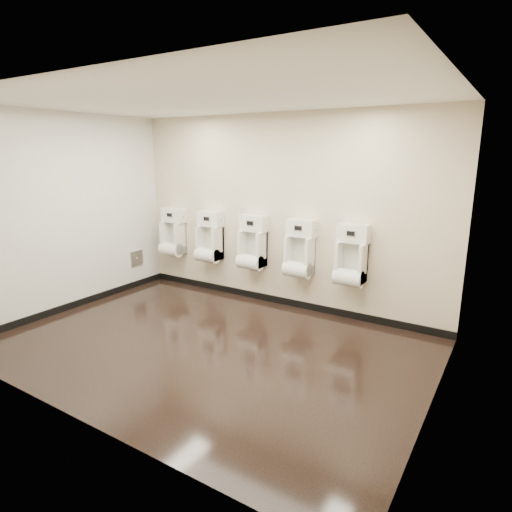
{
  "coord_description": "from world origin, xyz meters",
  "views": [
    {
      "loc": [
        3.0,
        -3.7,
        2.26
      ],
      "look_at": [
        0.33,
        0.55,
        1.03
      ],
      "focal_mm": 30.0,
      "sensor_mm": 36.0,
      "label": 1
    }
  ],
  "objects": [
    {
      "name": "ground",
      "position": [
        0.0,
        0.0,
        0.0
      ],
      "size": [
        5.0,
        3.5,
        0.0
      ],
      "primitive_type": "cube",
      "color": "black",
      "rests_on": "ground"
    },
    {
      "name": "urinal_3",
      "position": [
        0.39,
        1.61,
        0.87
      ],
      "size": [
        0.43,
        0.32,
        0.8
      ],
      "color": "silver",
      "rests_on": "back_wall"
    },
    {
      "name": "front_wall",
      "position": [
        0.0,
        -1.75,
        1.4
      ],
      "size": [
        5.0,
        0.02,
        2.8
      ],
      "primitive_type": "cube",
      "color": "beige",
      "rests_on": "ground"
    },
    {
      "name": "right_wall",
      "position": [
        2.5,
        0.0,
        1.4
      ],
      "size": [
        0.02,
        3.5,
        2.8
      ],
      "primitive_type": "cube",
      "color": "beige",
      "rests_on": "ground"
    },
    {
      "name": "urinal_0",
      "position": [
        -2.01,
        1.61,
        0.87
      ],
      "size": [
        0.43,
        0.32,
        0.8
      ],
      "color": "silver",
      "rests_on": "back_wall"
    },
    {
      "name": "ceiling",
      "position": [
        0.0,
        0.0,
        2.8
      ],
      "size": [
        5.0,
        3.5,
        0.0
      ],
      "primitive_type": "cube",
      "color": "silver"
    },
    {
      "name": "skirting_left",
      "position": [
        -2.49,
        0.0,
        0.05
      ],
      "size": [
        0.02,
        3.5,
        0.1
      ],
      "primitive_type": "cube",
      "color": "black",
      "rests_on": "ground"
    },
    {
      "name": "skirting_back",
      "position": [
        0.0,
        1.74,
        0.05
      ],
      "size": [
        5.0,
        0.02,
        0.1
      ],
      "primitive_type": "cube",
      "color": "black",
      "rests_on": "ground"
    },
    {
      "name": "urinal_2",
      "position": [
        -0.4,
        1.61,
        0.87
      ],
      "size": [
        0.43,
        0.32,
        0.8
      ],
      "color": "silver",
      "rests_on": "back_wall"
    },
    {
      "name": "back_wall",
      "position": [
        0.0,
        1.75,
        1.4
      ],
      "size": [
        5.0,
        0.02,
        2.8
      ],
      "primitive_type": "cube",
      "color": "beige",
      "rests_on": "ground"
    },
    {
      "name": "access_panel",
      "position": [
        -2.48,
        1.2,
        0.5
      ],
      "size": [
        0.04,
        0.25,
        0.25
      ],
      "color": "#9E9EA3",
      "rests_on": "left_wall"
    },
    {
      "name": "left_wall",
      "position": [
        -2.5,
        0.0,
        1.4
      ],
      "size": [
        0.02,
        3.5,
        2.8
      ],
      "primitive_type": "cube",
      "color": "beige",
      "rests_on": "ground"
    },
    {
      "name": "urinal_4",
      "position": [
        1.15,
        1.61,
        0.87
      ],
      "size": [
        0.43,
        0.32,
        0.8
      ],
      "color": "silver",
      "rests_on": "back_wall"
    },
    {
      "name": "urinal_1",
      "position": [
        -1.22,
        1.61,
        0.87
      ],
      "size": [
        0.43,
        0.32,
        0.8
      ],
      "color": "silver",
      "rests_on": "back_wall"
    },
    {
      "name": "tile_overlay_left",
      "position": [
        -2.5,
        0.0,
        1.4
      ],
      "size": [
        0.01,
        3.5,
        2.8
      ],
      "primitive_type": "cube",
      "color": "silver",
      "rests_on": "ground"
    }
  ]
}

